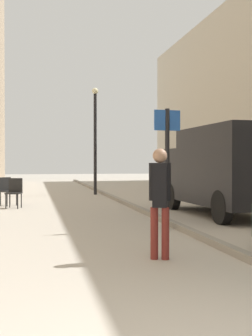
# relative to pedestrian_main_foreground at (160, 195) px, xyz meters

# --- Properties ---
(ground_plane) EXTENTS (80.00, 80.00, 0.00)m
(ground_plane) POSITION_rel_pedestrian_main_foreground_xyz_m (-0.35, 8.24, -0.96)
(ground_plane) COLOR #A8A093
(kerb_strip) EXTENTS (0.16, 40.00, 0.12)m
(kerb_strip) POSITION_rel_pedestrian_main_foreground_xyz_m (1.23, 8.24, -0.90)
(kerb_strip) COLOR gray
(kerb_strip) RESTS_ON ground_plane
(pedestrian_main_foreground) EXTENTS (0.32, 0.24, 1.65)m
(pedestrian_main_foreground) POSITION_rel_pedestrian_main_foreground_xyz_m (0.00, 0.00, 0.00)
(pedestrian_main_foreground) COLOR maroon
(pedestrian_main_foreground) RESTS_ON ground_plane
(delivery_van) EXTENTS (2.07, 5.00, 2.37)m
(delivery_van) POSITION_rel_pedestrian_main_foreground_xyz_m (3.25, 4.99, 0.31)
(delivery_van) COLOR black
(delivery_van) RESTS_ON ground_plane
(street_sign_post) EXTENTS (0.60, 0.10, 2.60)m
(street_sign_post) POSITION_rel_pedestrian_main_foreground_xyz_m (0.98, 2.86, 0.59)
(street_sign_post) COLOR black
(street_sign_post) RESTS_ON ground_plane
(lamp_post) EXTENTS (0.28, 0.28, 4.76)m
(lamp_post) POSITION_rel_pedestrian_main_foreground_xyz_m (0.85, 13.46, 1.77)
(lamp_post) COLOR black
(lamp_post) RESTS_ON ground_plane
(cafe_chair_near_window) EXTENTS (0.54, 0.54, 0.94)m
(cafe_chair_near_window) POSITION_rel_pedestrian_main_foreground_xyz_m (-2.44, 8.15, -0.41)
(cafe_chair_near_window) COLOR black
(cafe_chair_near_window) RESTS_ON ground_plane
(cafe_chair_by_doorway) EXTENTS (0.62, 0.62, 0.94)m
(cafe_chair_by_doorway) POSITION_rel_pedestrian_main_foreground_xyz_m (-2.72, 9.06, -0.41)
(cafe_chair_by_doorway) COLOR black
(cafe_chair_by_doorway) RESTS_ON ground_plane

